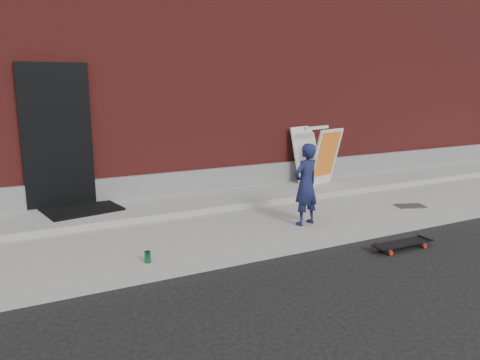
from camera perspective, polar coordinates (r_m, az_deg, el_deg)
ground at (r=6.33m, az=7.26°, el=-8.84°), size 80.00×80.00×0.00m
sidewalk at (r=7.52m, az=0.80°, el=-4.77°), size 20.00×3.00×0.15m
apron at (r=8.26m, az=-2.13°, el=-2.35°), size 20.00×1.20×0.10m
building at (r=12.33m, az=-11.56°, el=12.88°), size 20.00×8.10×5.00m
child at (r=6.91m, az=8.03°, el=-0.54°), size 0.49×0.38×1.21m
skateboard at (r=6.76m, az=19.23°, el=-7.34°), size 0.89×0.24×0.10m
pizza_sign at (r=9.37m, az=9.34°, el=3.04°), size 0.86×0.94×1.13m
soda_can at (r=5.65m, az=-11.19°, el=-9.20°), size 0.08×0.08×0.14m
doormat at (r=7.81m, az=-18.79°, el=-3.34°), size 1.24×1.07×0.03m
utility_plate at (r=8.49m, az=20.06°, el=-3.00°), size 0.55×0.45×0.01m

